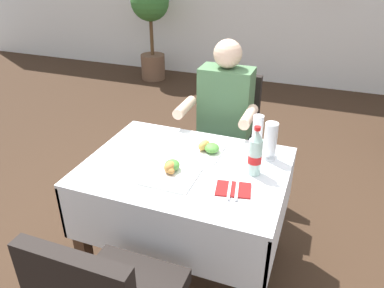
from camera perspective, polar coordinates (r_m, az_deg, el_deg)
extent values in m
plane|color=#382619|center=(2.50, 1.11, -17.80)|extent=(11.00, 11.00, 0.00)
cube|color=white|center=(2.04, -0.99, -3.47)|extent=(1.09, 0.82, 0.02)
cube|color=white|center=(1.85, -5.66, -14.12)|extent=(1.09, 0.02, 0.32)
cube|color=white|center=(2.45, 2.49, -2.23)|extent=(1.09, 0.02, 0.32)
cube|color=white|center=(2.35, -13.23, -4.48)|extent=(0.02, 0.82, 0.32)
cube|color=white|center=(2.04, 13.44, -10.26)|extent=(0.02, 0.82, 0.32)
cube|color=#472D1E|center=(2.22, -16.43, -13.62)|extent=(0.07, 0.07, 0.72)
cube|color=#472D1E|center=(1.92, 9.41, -20.88)|extent=(0.07, 0.07, 0.72)
cube|color=#472D1E|center=(2.68, -7.83, -4.57)|extent=(0.07, 0.07, 0.72)
cube|color=#472D1E|center=(2.44, 12.96, -8.85)|extent=(0.07, 0.07, 0.72)
cube|color=black|center=(2.74, 4.50, -0.43)|extent=(0.44, 0.44, 0.08)
cube|color=black|center=(2.85, 6.15, 6.42)|extent=(0.42, 0.06, 0.44)
cube|color=black|center=(2.79, -0.08, -6.20)|extent=(0.04, 0.04, 0.45)
cube|color=black|center=(2.71, 6.72, -7.59)|extent=(0.04, 0.04, 0.45)
cube|color=black|center=(3.06, 2.18, -2.82)|extent=(0.04, 0.04, 0.45)
cube|color=black|center=(2.99, 8.38, -3.98)|extent=(0.04, 0.04, 0.45)
cylinder|color=#282D42|center=(2.74, 1.57, -6.95)|extent=(0.10, 0.10, 0.45)
cylinder|color=#282D42|center=(2.70, 4.80, -7.62)|extent=(0.10, 0.10, 0.45)
cube|color=#282D42|center=(2.70, 4.39, -0.46)|extent=(0.34, 0.36, 0.12)
cube|color=#4C754C|center=(2.64, 5.14, 6.24)|extent=(0.36, 0.20, 0.50)
sphere|color=beige|center=(2.53, 5.48, 13.51)|extent=(0.19, 0.19, 0.19)
cylinder|color=beige|center=(2.49, -1.11, 5.60)|extent=(0.07, 0.26, 0.07)
cylinder|color=beige|center=(2.37, 8.61, 4.13)|extent=(0.07, 0.26, 0.07)
cube|color=white|center=(1.94, -3.16, -4.84)|extent=(0.26, 0.26, 0.01)
ellipsoid|color=#4C8E38|center=(1.96, -3.04, -3.22)|extent=(0.10, 0.11, 0.05)
ellipsoid|color=#B77A38|center=(1.94, -3.50, -3.85)|extent=(0.09, 0.09, 0.04)
ellipsoid|color=#B77A38|center=(1.94, -3.33, -3.51)|extent=(0.07, 0.09, 0.06)
cube|color=white|center=(2.16, 1.50, -0.99)|extent=(0.23, 0.23, 0.01)
ellipsoid|color=#4C8E38|center=(2.13, 3.03, -0.59)|extent=(0.12, 0.13, 0.05)
ellipsoid|color=gold|center=(2.15, 1.82, -0.18)|extent=(0.07, 0.10, 0.06)
cylinder|color=white|center=(2.22, 9.71, -0.64)|extent=(0.07, 0.07, 0.01)
cylinder|color=white|center=(2.22, 9.74, -0.23)|extent=(0.02, 0.02, 0.03)
cylinder|color=white|center=(2.17, 9.96, 2.14)|extent=(0.06, 0.06, 0.17)
cylinder|color=gold|center=(2.18, 9.90, 1.54)|extent=(0.06, 0.06, 0.12)
cylinder|color=white|center=(2.14, 11.55, -2.14)|extent=(0.07, 0.07, 0.01)
cylinder|color=white|center=(2.13, 11.60, -1.72)|extent=(0.02, 0.02, 0.03)
cylinder|color=white|center=(2.08, 11.88, 0.82)|extent=(0.07, 0.07, 0.18)
cylinder|color=#C68928|center=(2.09, 11.81, 0.23)|extent=(0.07, 0.07, 0.13)
cylinder|color=silver|center=(1.94, 9.55, -1.96)|extent=(0.07, 0.07, 0.20)
cylinder|color=red|center=(1.95, 9.53, -2.21)|extent=(0.07, 0.07, 0.04)
cone|color=silver|center=(1.88, 9.85, 1.35)|extent=(0.06, 0.06, 0.05)
cylinder|color=red|center=(1.87, 9.94, 2.36)|extent=(0.03, 0.03, 0.02)
cube|color=maroon|center=(1.85, 6.30, -6.86)|extent=(0.19, 0.16, 0.01)
cube|color=silver|center=(1.85, 5.75, -6.63)|extent=(0.05, 0.19, 0.01)
cube|color=silver|center=(1.85, 6.87, -6.73)|extent=(0.05, 0.19, 0.01)
cylinder|color=brown|center=(5.72, -5.94, 11.63)|extent=(0.35, 0.35, 0.36)
cylinder|color=brown|center=(5.61, -6.17, 15.98)|extent=(0.05, 0.05, 0.52)
sphere|color=#387533|center=(5.53, -6.44, 20.79)|extent=(0.53, 0.53, 0.53)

